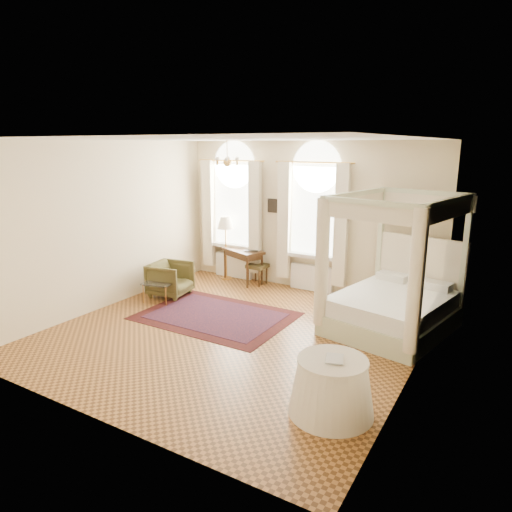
{
  "coord_description": "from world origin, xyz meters",
  "views": [
    {
      "loc": [
        4.11,
        -6.22,
        3.22
      ],
      "look_at": [
        0.21,
        0.4,
        1.33
      ],
      "focal_mm": 32.0,
      "sensor_mm": 36.0,
      "label": 1
    }
  ],
  "objects": [
    {
      "name": "floor_lamp",
      "position": [
        -1.99,
        2.7,
        1.32
      ],
      "size": [
        0.4,
        0.4,
        1.54
      ],
      "color": "gold",
      "rests_on": "ground"
    },
    {
      "name": "side_table",
      "position": [
        2.37,
        -1.44,
        0.35
      ],
      "size": [
        1.05,
        1.05,
        0.72
      ],
      "color": "white",
      "rests_on": "ground"
    },
    {
      "name": "writing_desk",
      "position": [
        -1.5,
        2.7,
        0.68
      ],
      "size": [
        1.19,
        0.91,
        0.79
      ],
      "color": "#3B2510",
      "rests_on": "ground"
    },
    {
      "name": "canopy_bed",
      "position": [
        2.32,
        1.51,
        0.55
      ],
      "size": [
        2.22,
        2.54,
        2.41
      ],
      "color": "beige",
      "rests_on": "ground"
    },
    {
      "name": "nightstand_lamp",
      "position": [
        2.61,
        2.33,
        0.84
      ],
      "size": [
        0.25,
        0.25,
        0.36
      ],
      "color": "gold",
      "rests_on": "nightstand"
    },
    {
      "name": "book",
      "position": [
        2.29,
        -1.48,
        0.73
      ],
      "size": [
        0.28,
        0.33,
        0.03
      ],
      "primitive_type": "imported",
      "rotation": [
        0.0,
        0.0,
        0.3
      ],
      "color": "black",
      "rests_on": "side_table"
    },
    {
      "name": "room_walls",
      "position": [
        0.0,
        0.0,
        1.98
      ],
      "size": [
        6.0,
        6.0,
        6.0
      ],
      "color": "beige",
      "rests_on": "ground"
    },
    {
      "name": "window_right",
      "position": [
        0.2,
        2.87,
        1.49
      ],
      "size": [
        1.62,
        0.27,
        3.29
      ],
      "color": "white",
      "rests_on": "room_walls"
    },
    {
      "name": "chandelier",
      "position": [
        -0.9,
        1.2,
        2.91
      ],
      "size": [
        0.51,
        0.45,
        0.5
      ],
      "color": "gold",
      "rests_on": "room_walls"
    },
    {
      "name": "oriental_rug",
      "position": [
        -0.74,
        0.5,
        0.01
      ],
      "size": [
        2.85,
        2.06,
        0.01
      ],
      "color": "#451110",
      "rests_on": "ground"
    },
    {
      "name": "window_left",
      "position": [
        -1.9,
        2.87,
        1.49
      ],
      "size": [
        1.62,
        0.27,
        3.29
      ],
      "color": "white",
      "rests_on": "room_walls"
    },
    {
      "name": "wall_pictures",
      "position": [
        0.09,
        2.97,
        1.89
      ],
      "size": [
        2.54,
        0.03,
        0.39
      ],
      "color": "black",
      "rests_on": "room_walls"
    },
    {
      "name": "ground",
      "position": [
        0.0,
        0.0,
        0.0
      ],
      "size": [
        6.0,
        6.0,
        0.0
      ],
      "primitive_type": "plane",
      "color": "#9E632D",
      "rests_on": "ground"
    },
    {
      "name": "stool",
      "position": [
        -1.1,
        2.7,
        0.4
      ],
      "size": [
        0.44,
        0.44,
        0.48
      ],
      "color": "#3F3A1B",
      "rests_on": "ground"
    },
    {
      "name": "coffee_table",
      "position": [
        -2.26,
        0.58,
        0.37
      ],
      "size": [
        0.68,
        0.55,
        0.42
      ],
      "color": "silver",
      "rests_on": "ground"
    },
    {
      "name": "armchair",
      "position": [
        -2.32,
        1.03,
        0.37
      ],
      "size": [
        0.92,
        0.9,
        0.74
      ],
      "primitive_type": "imported",
      "rotation": [
        0.0,
        0.0,
        1.72
      ],
      "color": "#463F1E",
      "rests_on": "ground"
    },
    {
      "name": "nightstand",
      "position": [
        2.7,
        2.24,
        0.3
      ],
      "size": [
        0.47,
        0.44,
        0.6
      ],
      "primitive_type": "cube",
      "rotation": [
        0.0,
        0.0,
        0.14
      ],
      "color": "#3B2510",
      "rests_on": "ground"
    },
    {
      "name": "laptop",
      "position": [
        -1.25,
        2.66,
        0.81
      ],
      "size": [
        0.39,
        0.31,
        0.03
      ],
      "primitive_type": "imported",
      "rotation": [
        0.0,
        0.0,
        3.49
      ],
      "color": "black",
      "rests_on": "writing_desk"
    }
  ]
}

